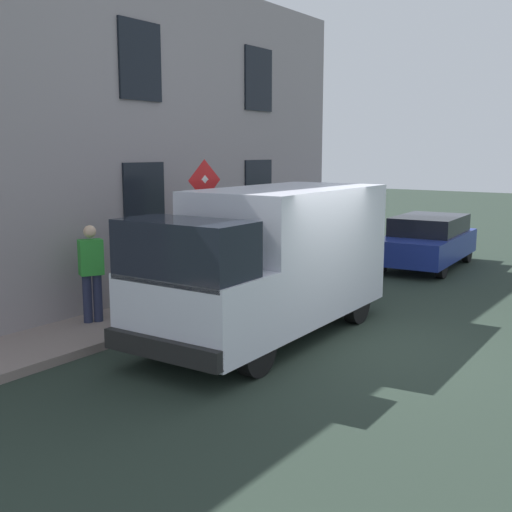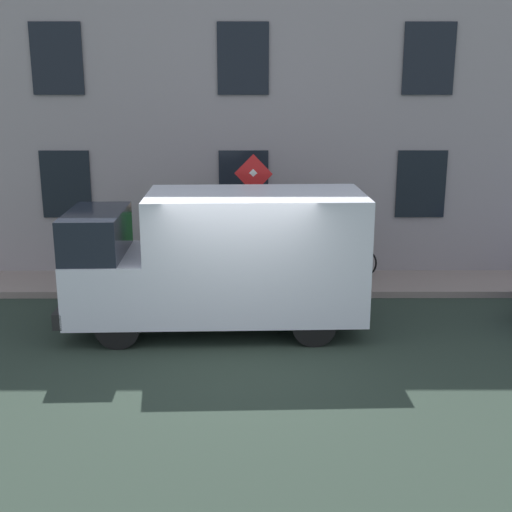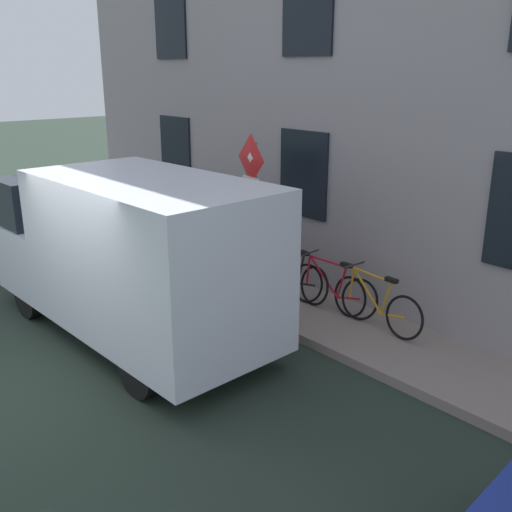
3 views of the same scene
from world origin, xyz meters
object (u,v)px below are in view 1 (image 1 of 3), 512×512
bicycle_orange (230,268)px  bicycle_red (205,274)px  pedestrian (91,270)px  bicycle_black (177,281)px  delivery_van (271,259)px  parked_hatchback (428,240)px  sign_post_stacked (204,213)px  litter_bin (165,291)px

bicycle_orange → bicycle_red: 0.88m
pedestrian → bicycle_black: bearing=117.1°
bicycle_red → delivery_van: bearing=54.8°
parked_hatchback → bicycle_black: size_ratio=2.40×
sign_post_stacked → litter_bin: size_ratio=3.01×
litter_bin → parked_hatchback: bearing=-102.9°
bicycle_orange → bicycle_red: size_ratio=1.00×
delivery_van → bicycle_orange: delivery_van is taller
bicycle_orange → bicycle_red: same height
bicycle_orange → delivery_van: bearing=50.7°
sign_post_stacked → pedestrian: size_ratio=1.58×
delivery_van → pedestrian: (2.77, 1.49, -0.26)m
delivery_van → pedestrian: bearing=-63.5°
bicycle_black → bicycle_orange: bearing=-175.4°
sign_post_stacked → litter_bin: (0.14, 0.97, -1.37)m
bicycle_black → pedestrian: bearing=4.2°
sign_post_stacked → delivery_van: bearing=163.6°
bicycle_red → sign_post_stacked: bearing=34.7°
sign_post_stacked → bicycle_black: sign_post_stacked is taller
sign_post_stacked → parked_hatchback: size_ratio=0.66×
parked_hatchback → pedestrian: 9.70m
pedestrian → bicycle_red: bearing=117.2°
delivery_van → parked_hatchback: size_ratio=1.31×
parked_hatchback → bicycle_black: bearing=-24.0°
sign_post_stacked → bicycle_orange: (0.85, -1.88, -1.45)m
parked_hatchback → pedestrian: (2.62, 9.33, 0.34)m
pedestrian → litter_bin: bearing=83.6°
bicycle_red → bicycle_orange: bearing=174.4°
pedestrian → litter_bin: size_ratio=1.91×
bicycle_black → litter_bin: 1.30m
bicycle_orange → litter_bin: (-0.71, 2.85, 0.08)m
litter_bin → bicycle_orange: bearing=-76.0°
sign_post_stacked → bicycle_red: sign_post_stacked is taller
delivery_van → parked_hatchback: bearing=179.4°
litter_bin → bicycle_black: bearing=-56.9°
bicycle_orange → bicycle_red: (-0.00, 0.88, 0.00)m
parked_hatchback → bicycle_orange: 6.00m
delivery_van → bicycle_black: bearing=-105.6°
delivery_van → litter_bin: bearing=-80.4°
parked_hatchback → pedestrian: bearing=-19.7°
parked_hatchback → litter_bin: bearing=-17.0°
bicycle_red → litter_bin: (-0.71, 1.97, 0.08)m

